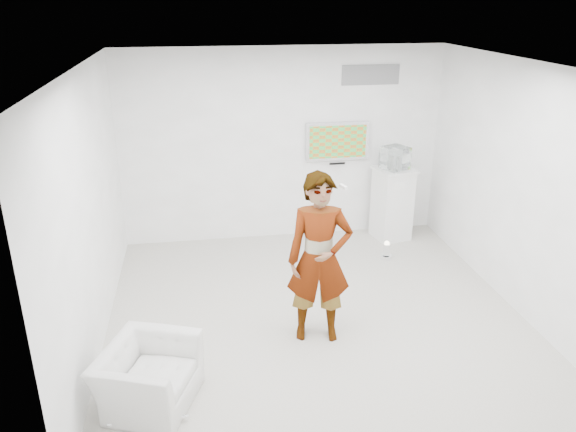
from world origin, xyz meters
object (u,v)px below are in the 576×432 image
Objects in this scene: tv at (337,141)px; pedestal at (392,203)px; person at (319,259)px; floor_uplight at (386,250)px; armchair at (148,376)px.

pedestal is at bearing -21.27° from tv.
person reaches higher than floor_uplight.
pedestal is 0.95m from floor_uplight.
armchair is 5.00m from pedestal.
pedestal is at bearing -24.92° from armchair.
person is at bearing -43.65° from armchair.
tv is 1.33m from pedestal.
armchair is 0.79× the size of pedestal.
tv is 4.84m from armchair.
person is 7.21× the size of floor_uplight.
armchair is (-2.76, -3.78, -1.25)m from tv.
person is 2.14m from armchair.
tv is 1.09× the size of armchair.
person is 1.69× the size of pedestal.
person is at bearing -107.42° from tv.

